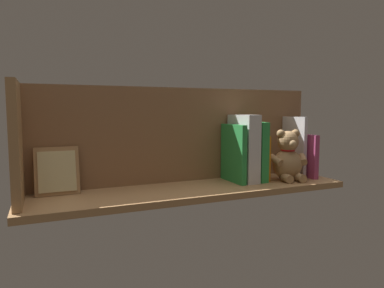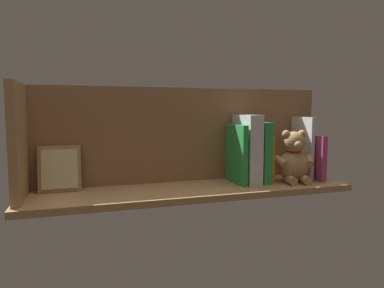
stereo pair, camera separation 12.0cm
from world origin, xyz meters
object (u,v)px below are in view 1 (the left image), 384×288
Objects in this scene: teddy_bear at (288,158)px; picture_frame_leaning at (57,171)px; book_0 at (302,155)px; dictionary_thick_white at (243,148)px.

teddy_bear reaches higher than picture_frame_leaning.
dictionary_thick_white is at bearing -1.43° from book_0.
teddy_bear is at bearing 23.07° from book_0.
picture_frame_leaning is (65.94, -5.21, -5.05)cm from dictionary_thick_white.
dictionary_thick_white is (16.79, -5.26, 3.98)cm from teddy_bear.
dictionary_thick_white is at bearing -7.07° from teddy_bear.
teddy_bear is 0.78× the size of dictionary_thick_white.
book_0 is at bearing 176.39° from picture_frame_leaning.
teddy_bear is 83.40cm from picture_frame_leaning.
picture_frame_leaning is at bearing -3.61° from book_0.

